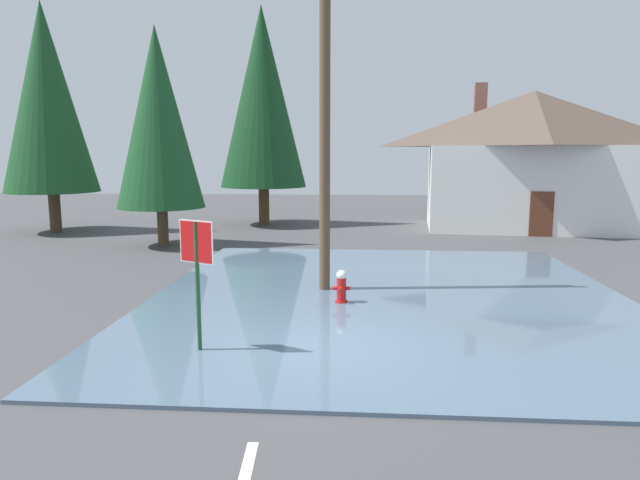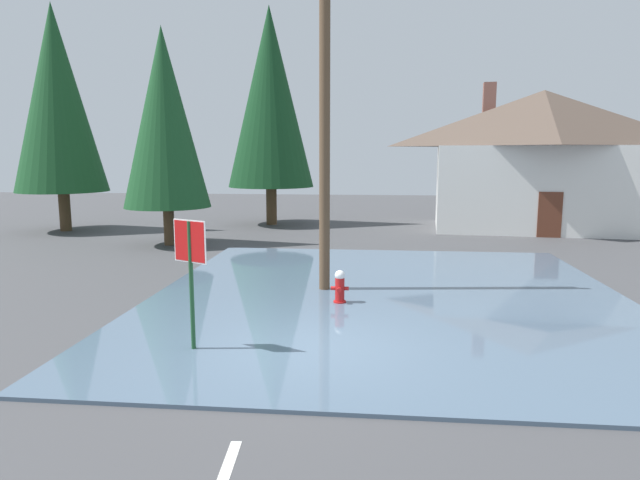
{
  "view_description": "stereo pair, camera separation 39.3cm",
  "coord_description": "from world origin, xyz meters",
  "px_view_note": "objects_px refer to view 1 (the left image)",
  "views": [
    {
      "loc": [
        0.74,
        -9.82,
        3.62
      ],
      "look_at": [
        -0.33,
        4.62,
        1.36
      ],
      "focal_mm": 31.01,
      "sensor_mm": 36.0,
      "label": 1
    },
    {
      "loc": [
        1.13,
        -9.79,
        3.62
      ],
      "look_at": [
        -0.33,
        4.62,
        1.36
      ],
      "focal_mm": 31.01,
      "sensor_mm": 36.0,
      "label": 2
    }
  ],
  "objects_px": {
    "pine_tree_mid_left": "(158,118)",
    "pine_tree_tall_left": "(262,98)",
    "pine_tree_short_left": "(47,98)",
    "fire_hydrant": "(341,288)",
    "utility_pole": "(325,109)",
    "stop_sign_near": "(197,259)",
    "house": "(531,158)"
  },
  "relations": [
    {
      "from": "pine_tree_tall_left",
      "to": "pine_tree_short_left",
      "type": "height_order",
      "value": "pine_tree_tall_left"
    },
    {
      "from": "fire_hydrant",
      "to": "pine_tree_short_left",
      "type": "height_order",
      "value": "pine_tree_short_left"
    },
    {
      "from": "house",
      "to": "pine_tree_tall_left",
      "type": "height_order",
      "value": "pine_tree_tall_left"
    },
    {
      "from": "stop_sign_near",
      "to": "pine_tree_tall_left",
      "type": "bearing_deg",
      "value": 96.35
    },
    {
      "from": "utility_pole",
      "to": "pine_tree_short_left",
      "type": "distance_m",
      "value": 17.09
    },
    {
      "from": "stop_sign_near",
      "to": "pine_tree_short_left",
      "type": "distance_m",
      "value": 19.6
    },
    {
      "from": "house",
      "to": "pine_tree_short_left",
      "type": "distance_m",
      "value": 22.89
    },
    {
      "from": "house",
      "to": "fire_hydrant",
      "type": "bearing_deg",
      "value": -120.55
    },
    {
      "from": "stop_sign_near",
      "to": "fire_hydrant",
      "type": "relative_size",
      "value": 2.86
    },
    {
      "from": "pine_tree_tall_left",
      "to": "pine_tree_mid_left",
      "type": "xyz_separation_m",
      "value": [
        -2.87,
        -6.9,
        -1.42
      ]
    },
    {
      "from": "utility_pole",
      "to": "house",
      "type": "xyz_separation_m",
      "value": [
        9.16,
        13.36,
        -1.32
      ]
    },
    {
      "from": "fire_hydrant",
      "to": "utility_pole",
      "type": "xyz_separation_m",
      "value": [
        -0.49,
        1.32,
        4.33
      ]
    },
    {
      "from": "fire_hydrant",
      "to": "pine_tree_tall_left",
      "type": "height_order",
      "value": "pine_tree_tall_left"
    },
    {
      "from": "stop_sign_near",
      "to": "pine_tree_short_left",
      "type": "height_order",
      "value": "pine_tree_short_left"
    },
    {
      "from": "fire_hydrant",
      "to": "pine_tree_tall_left",
      "type": "xyz_separation_m",
      "value": [
        -4.55,
        15.21,
        6.0
      ]
    },
    {
      "from": "stop_sign_near",
      "to": "pine_tree_mid_left",
      "type": "relative_size",
      "value": 0.29
    },
    {
      "from": "pine_tree_mid_left",
      "to": "pine_tree_tall_left",
      "type": "bearing_deg",
      "value": 67.41
    },
    {
      "from": "house",
      "to": "pine_tree_tall_left",
      "type": "bearing_deg",
      "value": 177.69
    },
    {
      "from": "utility_pole",
      "to": "pine_tree_short_left",
      "type": "bearing_deg",
      "value": 141.87
    },
    {
      "from": "fire_hydrant",
      "to": "pine_tree_short_left",
      "type": "relative_size",
      "value": 0.08
    },
    {
      "from": "house",
      "to": "pine_tree_short_left",
      "type": "xyz_separation_m",
      "value": [
        -22.55,
        -2.85,
        2.71
      ]
    },
    {
      "from": "pine_tree_short_left",
      "to": "stop_sign_near",
      "type": "bearing_deg",
      "value": -53.3
    },
    {
      "from": "stop_sign_near",
      "to": "pine_tree_mid_left",
      "type": "bearing_deg",
      "value": 112.78
    },
    {
      "from": "utility_pole",
      "to": "stop_sign_near",
      "type": "bearing_deg",
      "value": -112.38
    },
    {
      "from": "stop_sign_near",
      "to": "pine_tree_tall_left",
      "type": "distance_m",
      "value": 19.38
    },
    {
      "from": "pine_tree_mid_left",
      "to": "pine_tree_short_left",
      "type": "distance_m",
      "value": 7.45
    },
    {
      "from": "fire_hydrant",
      "to": "utility_pole",
      "type": "bearing_deg",
      "value": 110.58
    },
    {
      "from": "pine_tree_tall_left",
      "to": "utility_pole",
      "type": "bearing_deg",
      "value": -73.71
    },
    {
      "from": "utility_pole",
      "to": "pine_tree_mid_left",
      "type": "distance_m",
      "value": 9.85
    },
    {
      "from": "stop_sign_near",
      "to": "pine_tree_mid_left",
      "type": "distance_m",
      "value": 13.2
    },
    {
      "from": "pine_tree_tall_left",
      "to": "pine_tree_short_left",
      "type": "relative_size",
      "value": 1.05
    },
    {
      "from": "utility_pole",
      "to": "pine_tree_tall_left",
      "type": "relative_size",
      "value": 0.84
    }
  ]
}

